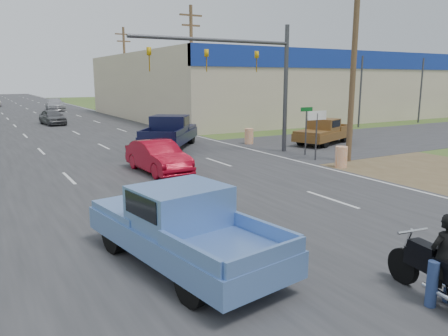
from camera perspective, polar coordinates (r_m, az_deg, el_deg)
main_road at (r=43.46m, az=-20.91°, el=5.41°), size 15.00×180.00×0.02m
cross_road at (r=22.22m, az=-11.44°, el=0.71°), size 120.00×10.00×0.02m
dirt_verge at (r=22.35m, az=24.08°, el=-0.03°), size 8.00×18.00×0.01m
big_box_store at (r=57.74m, az=12.49°, el=10.53°), size 50.00×28.10×6.60m
utility_pole_1 at (r=22.76m, az=16.64°, el=14.15°), size 2.00×0.28×10.00m
utility_pole_2 at (r=37.52m, az=-4.26°, el=13.40°), size 2.00×0.28×10.00m
utility_pole_3 at (r=54.27m, az=-12.81°, el=12.58°), size 2.00×0.28×10.00m
tree_3 at (r=95.53m, az=10.56°, el=12.65°), size 8.40×8.40×10.40m
tree_5 at (r=104.47m, az=-9.64°, el=12.41°), size 7.98×7.98×9.88m
barrel_0 at (r=21.26m, az=15.06°, el=1.40°), size 0.56×0.56×1.00m
barrel_1 at (r=28.05m, az=3.29°, el=4.17°), size 0.56×0.56×1.00m
lane_sign at (r=22.65m, az=12.02°, el=5.72°), size 1.20×0.08×2.52m
street_name_sign at (r=24.19m, az=10.67°, el=5.44°), size 0.80×0.08×2.61m
signal_mast at (r=23.48m, az=2.84°, el=13.25°), size 9.12×0.40×7.00m
red_convertible at (r=19.59m, az=-8.61°, el=1.43°), size 1.71×4.36×1.41m
motorcycle at (r=9.13m, az=26.84°, el=-12.85°), size 0.83×2.37×1.20m
rider at (r=9.06m, az=26.68°, el=-10.99°), size 0.66×0.49×1.66m
blue_pickup at (r=9.91m, az=-5.83°, el=-7.37°), size 2.91×5.70×1.80m
navy_pickup at (r=26.73m, az=-7.05°, el=4.77°), size 5.37×6.02×1.95m
brown_pickup at (r=28.56m, az=12.78°, el=4.69°), size 5.27×3.58×1.63m
distant_car_grey at (r=42.71m, az=-21.50°, el=6.20°), size 2.12×4.26×1.40m
distant_car_silver at (r=61.71m, az=-21.19°, el=7.73°), size 2.56×5.52×1.56m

